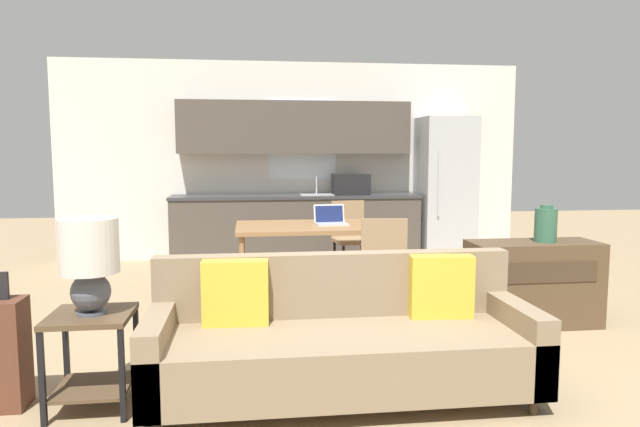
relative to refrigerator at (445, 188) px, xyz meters
name	(u,v)px	position (x,y,z in m)	size (l,w,h in m)	color
ground_plane	(355,392)	(-2.06, -4.24, -0.97)	(20.00, 20.00, 0.00)	#9E8460
wall_back	(294,161)	(-2.06, 0.39, 0.38)	(6.40, 0.07, 2.70)	silver
kitchen_counter	(297,199)	(-2.04, 0.09, -0.13)	(3.32, 0.65, 2.15)	#4C443D
refrigerator	(445,188)	(0.00, 0.00, 0.00)	(0.71, 0.72, 1.94)	#B7BABC
dining_table	(316,231)	(-2.02, -1.87, -0.29)	(1.61, 0.93, 0.74)	olive
couch	(341,341)	(-2.15, -4.24, -0.64)	(2.28, 0.80, 0.83)	#3D2D1E
side_table	(92,345)	(-3.60, -4.25, -0.60)	(0.46, 0.46, 0.56)	brown
table_lamp	(89,258)	(-3.59, -4.27, -0.09)	(0.33, 0.33, 0.55)	#4C515B
credenza	(533,283)	(-0.29, -3.06, -0.61)	(1.09, 0.45, 0.72)	brown
vase	(546,225)	(-0.20, -3.06, -0.11)	(0.18, 0.18, 0.31)	#336047
dining_chair_far_right	(351,235)	(-1.51, -1.08, -0.46)	(0.48, 0.48, 0.90)	#997A56
dining_chair_near_right	(382,260)	(-1.51, -2.65, -0.46)	(0.47, 0.47, 0.90)	#997A56
laptop	(331,220)	(-1.86, -1.84, -0.18)	(0.34, 0.28, 0.20)	#B7BABC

